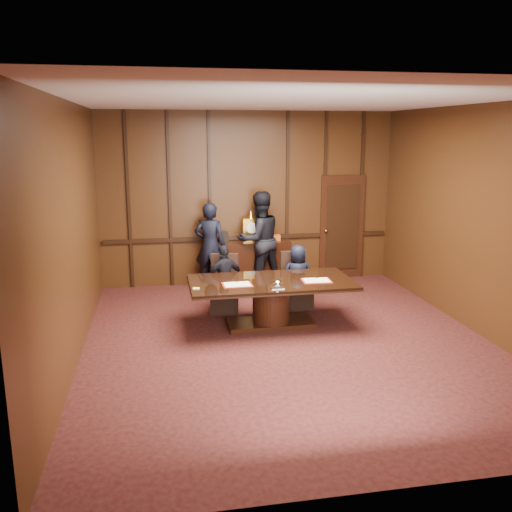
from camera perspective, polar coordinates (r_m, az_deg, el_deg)
The scene contains 13 objects.
room at distance 7.89m, azimuth 3.84°, elevation 3.03°, with size 7.00×7.04×3.50m.
sideboard at distance 11.12m, azimuth -0.52°, elevation -0.56°, with size 1.60×0.45×1.54m.
conference_table at distance 8.73m, azimuth 1.61°, elevation -4.18°, with size 2.62×1.32×0.76m.
folder_left at distance 8.40m, azimuth -1.99°, elevation -3.04°, with size 0.47×0.34×0.02m.
folder_right at distance 8.67m, azimuth 6.38°, elevation -2.60°, with size 0.48×0.36×0.02m.
inkstand at distance 8.22m, azimuth 2.27°, elevation -3.05°, with size 0.20×0.14×0.12m.
notepad at distance 8.24m, azimuth -6.32°, elevation -3.42°, with size 0.10×0.07×0.01m, color #FFE07C.
chair_left at distance 9.52m, azimuth -3.32°, elevation -4.11°, with size 0.55×0.55×0.99m.
chair_right at distance 9.75m, azimuth 4.26°, elevation -3.70°, with size 0.52×0.52×0.99m.
signatory_left at distance 9.36m, azimuth -3.31°, elevation -2.45°, with size 0.70×0.29×1.20m, color black.
signatory_right at distance 9.60m, azimuth 4.41°, elevation -2.21°, with size 0.56×0.37×1.15m, color black.
witness_left at distance 10.77m, azimuth -4.84°, elevation 1.06°, with size 0.64×0.42×1.74m, color black.
witness_right at distance 10.89m, azimuth 0.35°, elevation 1.75°, with size 0.94×0.73×1.94m, color black.
Camera 1 is at (-1.86, -7.40, 3.07)m, focal length 38.00 mm.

